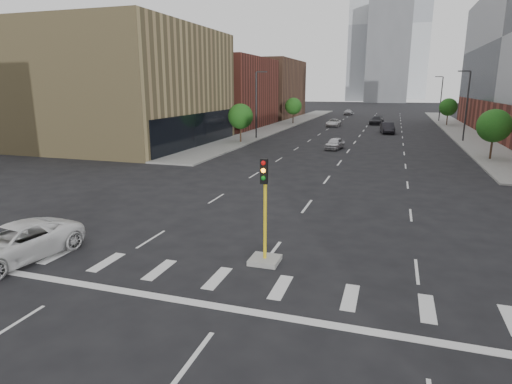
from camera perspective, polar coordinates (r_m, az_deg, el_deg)
The scene contains 22 objects.
sidewalk_left_far at distance 83.56m, azimuth 4.12°, elevation 9.06°, with size 5.00×92.00×0.15m, color gray.
sidewalk_right_far at distance 81.85m, azimuth 25.16°, elevation 7.69°, with size 5.00×92.00×0.15m, color gray.
building_left_mid at distance 56.89m, azimuth -17.18°, elevation 13.20°, with size 20.00×24.00×14.00m, color #9F8A59.
building_left_far_a at distance 79.70m, azimuth -6.23°, elevation 13.04°, with size 20.00×22.00×12.00m, color brown.
building_left_far_b at distance 104.01m, azimuth -0.28°, elevation 13.59°, with size 20.00×24.00×13.00m, color brown.
tower_left at distance 228.95m, azimuth 15.45°, elevation 20.46°, with size 22.00×22.00×70.00m, color #B2B7BC.
tower_right at distance 268.96m, azimuth 20.04°, elevation 20.17°, with size 20.00×20.00×80.00m, color #B2B7BC.
tower_mid at distance 207.48m, azimuth 17.24°, elevation 17.45°, with size 18.00×18.00×44.00m, color slate.
median_traffic_signal at distance 17.66m, azimuth 1.17°, elevation -6.50°, with size 1.20×1.20×4.40m.
streetlight_right_a at distance 62.54m, azimuth 26.24°, elevation 10.59°, with size 1.60×0.22×9.07m.
streetlight_right_b at distance 97.31m, azimuth 23.40°, elevation 11.58°, with size 1.60×0.22×9.07m.
streetlight_left at distance 59.75m, azimuth 0.11°, elevation 11.90°, with size 1.60×0.22×9.07m.
tree_left_near at distance 55.29m, azimuth -2.08°, elevation 10.05°, with size 3.20×3.20×4.85m.
tree_left_far at distance 84.09m, azimuth 5.00°, elevation 11.34°, with size 3.20×3.20×4.85m.
tree_right_near at distance 47.95m, azimuth 29.17°, elevation 7.72°, with size 3.20×3.20×4.85m.
tree_right_far at distance 87.47m, azimuth 24.27°, elevation 10.29°, with size 3.20×3.20×4.85m.
car_near_left at distance 50.76m, azimuth 10.47°, elevation 6.38°, with size 1.57×3.91×1.33m, color silver.
car_mid_right at distance 70.06m, azimuth 17.10°, elevation 8.18°, with size 1.79×5.13×1.69m, color black.
car_far_left at distance 79.90m, azimuth 10.30°, elevation 9.08°, with size 2.23×4.83×1.34m, color white.
car_deep_right at distance 85.76m, azimuth 15.78°, elevation 9.16°, with size 2.11×5.20×1.51m, color black.
car_distant at distance 112.94m, azimuth 12.22°, elevation 10.39°, with size 1.76×4.39×1.49m, color #ADADB2.
parked_minivan at distance 20.57m, azimuth -29.49°, elevation -5.97°, with size 2.56×5.55×1.54m, color white.
Camera 1 is at (4.71, -6.89, 7.14)m, focal length 30.00 mm.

